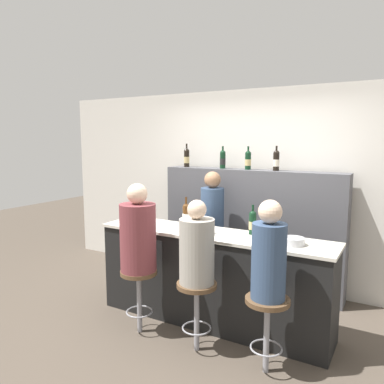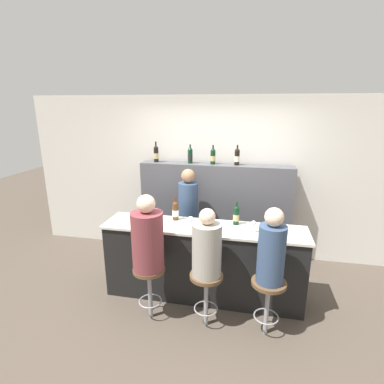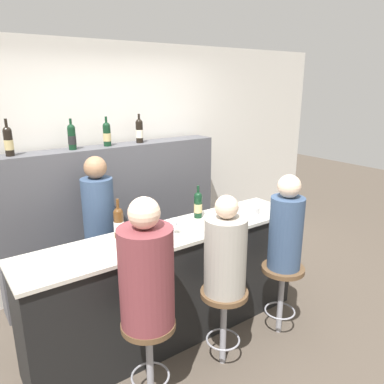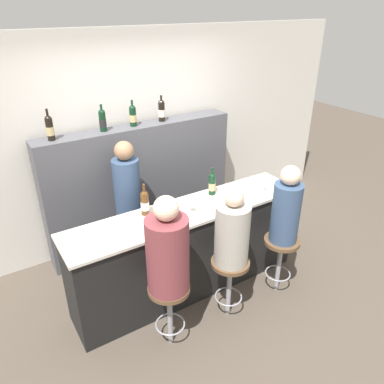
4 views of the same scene
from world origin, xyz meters
name	(u,v)px [view 2 (image 2 of 4)]	position (x,y,z in m)	size (l,w,h in m)	color
ground_plane	(199,307)	(0.00, 0.00, 0.00)	(16.00, 16.00, 0.00)	#4C4238
wall_back	(217,178)	(0.00, 1.59, 1.30)	(6.40, 0.05, 2.60)	beige
bar_counter	(203,262)	(0.00, 0.26, 0.49)	(2.54, 0.55, 0.99)	black
back_bar_cabinet	(215,212)	(0.00, 1.36, 0.78)	(2.38, 0.28, 1.56)	#4C4C51
wine_bottle_counter_0	(175,211)	(-0.40, 0.41, 1.11)	(0.08, 0.08, 0.32)	#4C2D14
wine_bottle_counter_1	(236,215)	(0.39, 0.41, 1.11)	(0.08, 0.08, 0.30)	black
wine_bottle_backbar_0	(156,154)	(-0.96, 1.36, 1.70)	(0.08, 0.08, 0.32)	black
wine_bottle_backbar_1	(190,155)	(-0.40, 1.36, 1.69)	(0.08, 0.08, 0.29)	black
wine_bottle_backbar_2	(213,156)	(-0.05, 1.36, 1.69)	(0.08, 0.08, 0.30)	black
wine_bottle_backbar_3	(237,157)	(0.32, 1.36, 1.69)	(0.08, 0.08, 0.30)	black
wine_glass_0	(191,220)	(-0.15, 0.19, 1.09)	(0.08, 0.08, 0.15)	silver
wine_glass_1	(201,220)	(-0.02, 0.19, 1.09)	(0.07, 0.07, 0.15)	silver
wine_glass_2	(254,224)	(0.61, 0.19, 1.10)	(0.06, 0.06, 0.15)	silver
metal_bowl	(275,231)	(0.86, 0.22, 1.02)	(0.20, 0.20, 0.07)	#B7B7BC
tasting_menu	(221,232)	(0.24, 0.12, 0.99)	(0.21, 0.30, 0.00)	white
bar_stool_left	(149,279)	(-0.54, -0.29, 0.51)	(0.37, 0.37, 0.65)	gray
guest_seated_left	(148,238)	(-0.54, -0.29, 1.03)	(0.36, 0.36, 0.87)	brown
bar_stool_middle	(206,286)	(0.13, -0.29, 0.51)	(0.37, 0.37, 0.65)	gray
guest_seated_middle	(207,247)	(0.13, -0.29, 0.98)	(0.32, 0.32, 0.77)	gray
bar_stool_right	(268,293)	(0.79, -0.29, 0.51)	(0.37, 0.37, 0.65)	gray
guest_seated_right	(272,250)	(0.79, -0.29, 1.02)	(0.28, 0.28, 0.82)	#334766
bartender	(188,223)	(-0.35, 0.96, 0.73)	(0.29, 0.29, 1.56)	#334766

